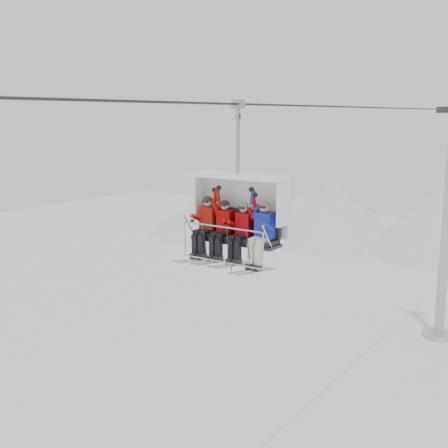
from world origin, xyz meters
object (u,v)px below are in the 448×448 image
Objects in this scene: skier_far_left at (206,223)px; skier_far_right at (262,231)px; lift_tower_right at (445,243)px; skier_center_right at (242,230)px; skier_center_left at (223,227)px; chairlift_carrier at (241,207)px.

skier_far_left is 0.98× the size of skier_far_right.
skier_center_right is (0.25, -21.58, 4.42)m from lift_tower_right.
skier_center_left is 1.18m from skier_far_right.
chairlift_carrier reaches higher than skier_far_right.
skier_center_left is 0.97× the size of skier_far_right.
lift_tower_right is at bearing 90.67° from skier_center_right.
lift_tower_right is 7.99× the size of skier_center_right.
skier_far_right is at bearing 0.08° from skier_far_left.
skier_center_right is 0.60m from skier_far_right.
lift_tower_right is 22.05m from skier_far_right.
chairlift_carrier is 2.33× the size of skier_far_left.
lift_tower_right is 22.03m from skier_center_left.
lift_tower_right is at bearing 90.00° from chairlift_carrier.
skier_far_left is 1.02× the size of skier_center_left.
skier_far_right reaches higher than skier_far_left.
skier_far_left is at bearing -160.83° from chairlift_carrier.
skier_center_left is (-0.33, -0.31, -0.51)m from chairlift_carrier.
skier_far_right is (0.85, -0.30, -0.48)m from chairlift_carrier.
lift_tower_right reaches higher than chairlift_carrier.
skier_center_right is at bearing -178.93° from skier_far_right.
chairlift_carrier is 2.36× the size of skier_center_right.
chairlift_carrier is 0.66m from skier_center_right.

